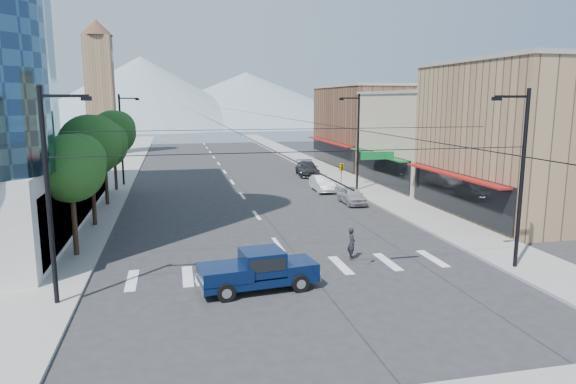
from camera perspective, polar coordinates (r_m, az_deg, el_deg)
name	(u,v)px	position (r m, az deg, el deg)	size (l,w,h in m)	color
ground	(303,278)	(24.96, 1.68, -9.58)	(160.00, 160.00, 0.00)	#28282B
sidewalk_left	(121,172)	(63.61, -18.07, 2.13)	(4.00, 120.00, 0.15)	gray
sidewalk_right	(317,166)	(65.77, 3.23, 2.87)	(4.00, 120.00, 0.15)	gray
shop_near	(534,141)	(41.82, 25.70, 5.16)	(12.00, 14.00, 11.00)	#8C6B4C
shop_mid	(438,140)	(53.56, 16.34, 5.57)	(12.00, 14.00, 9.00)	tan
shop_far	(377,127)	(67.95, 9.83, 7.15)	(12.00, 18.00, 10.00)	brown
clock_tower	(100,85)	(85.45, -20.17, 11.06)	(4.80, 4.80, 20.40)	#8C6B4C
mountain_left	(142,92)	(173.01, -15.93, 10.66)	(80.00, 80.00, 22.00)	gray
mountain_right	(246,98)	(184.57, -4.64, 10.34)	(90.00, 90.00, 18.00)	gray
tree_near	(73,166)	(29.53, -22.76, 2.69)	(3.65, 3.64, 6.71)	black
tree_midnear	(92,144)	(36.34, -20.94, 5.03)	(4.09, 4.09, 7.52)	black
tree_midfar	(106,144)	(43.31, -19.59, 5.04)	(3.65, 3.64, 6.71)	black
tree_far	(115,131)	(50.21, -18.70, 6.41)	(4.09, 4.09, 7.52)	black
signal_rig	(313,186)	(22.89, 2.83, 0.63)	(21.80, 0.20, 9.00)	black
lamp_pole_nw	(123,136)	(53.09, -17.91, 5.93)	(2.00, 0.25, 9.00)	black
lamp_pole_ne	(357,139)	(47.82, 7.65, 5.91)	(2.00, 0.25, 9.00)	black
pickup_truck	(258,269)	(23.30, -3.39, -8.58)	(5.57, 2.59, 1.82)	#08173D
pedestrian	(352,243)	(27.85, 7.08, -5.67)	(0.63, 0.41, 1.73)	black
parked_car_near	(352,196)	(42.51, 7.11, -0.39)	(1.63, 4.04, 1.38)	#B4B4B9
parked_car_mid	(322,184)	(48.11, 3.82, 0.95)	(1.54, 4.42, 1.46)	white
parked_car_far	(307,169)	(58.00, 2.15, 2.61)	(2.23, 5.47, 1.59)	#28282A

